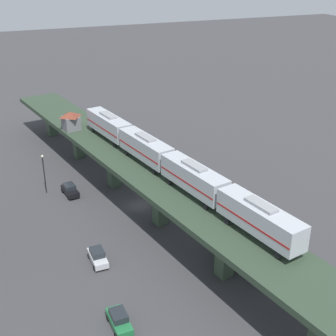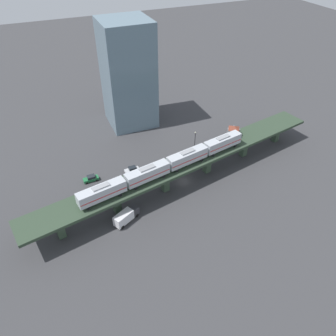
{
  "view_description": "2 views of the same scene",
  "coord_description": "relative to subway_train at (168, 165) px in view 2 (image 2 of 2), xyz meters",
  "views": [
    {
      "loc": [
        20.62,
        62.83,
        37.0
      ],
      "look_at": [
        -2.61,
        6.11,
        8.76
      ],
      "focal_mm": 50.0,
      "sensor_mm": 36.0,
      "label": 1
    },
    {
      "loc": [
        -64.87,
        32.55,
        62.12
      ],
      "look_at": [
        -2.61,
        6.11,
        8.76
      ],
      "focal_mm": 35.0,
      "sensor_mm": 36.0,
      "label": 2
    }
  ],
  "objects": [
    {
      "name": "signal_hut",
      "position": [
        8.83,
        -25.61,
        -0.74
      ],
      "size": [
        3.77,
        3.77,
        3.4
      ],
      "color": "slate",
      "rests_on": "elevated_viaduct"
    },
    {
      "name": "street_car_black",
      "position": [
        12.09,
        -13.85,
        -8.86
      ],
      "size": [
        2.44,
        4.61,
        1.89
      ],
      "color": "black",
      "rests_on": "ground"
    },
    {
      "name": "street_car_green",
      "position": [
        13.35,
        18.64,
        -8.86
      ],
      "size": [
        2.05,
        4.45,
        1.89
      ],
      "color": "#1E6638",
      "rests_on": "ground"
    },
    {
      "name": "office_tower",
      "position": [
        41.67,
        -2.9,
        8.21
      ],
      "size": [
        16.0,
        16.0,
        36.0
      ],
      "color": "slate",
      "rests_on": "ground"
    },
    {
      "name": "delivery_truck",
      "position": [
        -5.72,
        13.87,
        -8.03
      ],
      "size": [
        5.28,
        7.44,
        3.2
      ],
      "color": "#333338",
      "rests_on": "ground"
    },
    {
      "name": "street_car_silver",
      "position": [
        12.57,
        6.38,
        -8.86
      ],
      "size": [
        2.0,
        4.42,
        1.89
      ],
      "color": "#B7BABF",
      "rests_on": "ground"
    },
    {
      "name": "elevated_viaduct",
      "position": [
        2.64,
        -6.28,
        -3.55
      ],
      "size": [
        25.74,
        91.92,
        7.26
      ],
      "color": "#2C3D2C",
      "rests_on": "ground"
    },
    {
      "name": "subway_train",
      "position": [
        0.0,
        0.0,
        0.0
      ],
      "size": [
        12.22,
        49.42,
        4.45
      ],
      "color": "#ADB2BA",
      "rests_on": "elevated_viaduct"
    },
    {
      "name": "street_lamp",
      "position": [
        15.69,
        -16.12,
        -5.69
      ],
      "size": [
        0.44,
        0.44,
        6.94
      ],
      "color": "black",
      "rests_on": "ground"
    },
    {
      "name": "ground_plane",
      "position": [
        2.61,
        -6.11,
        -9.79
      ],
      "size": [
        400.0,
        400.0,
        0.0
      ],
      "primitive_type": "plane",
      "color": "#38383A"
    }
  ]
}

